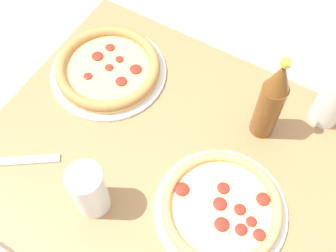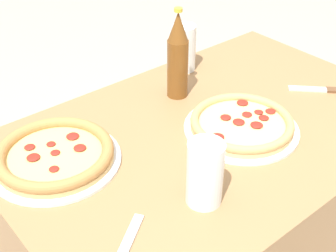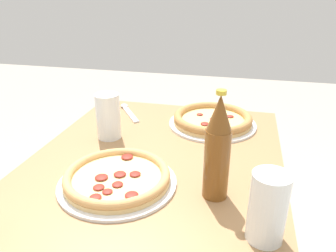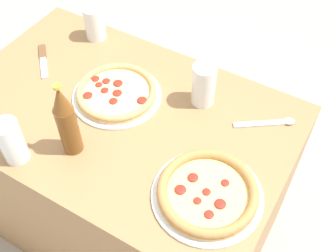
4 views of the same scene
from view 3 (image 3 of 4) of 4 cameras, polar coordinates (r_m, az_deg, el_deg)
The scene contains 6 objects.
pizza_veggie at distance 0.85m, azimuth -8.83°, elevation -8.93°, with size 0.30×0.30×0.04m.
pizza_pepperoni at distance 1.19m, azimuth 7.77°, elevation 1.09°, with size 0.31×0.31×0.04m.
glass_water at distance 1.08m, azimuth -10.33°, elevation 1.30°, with size 0.08×0.08×0.15m.
glass_cola at distance 0.68m, azimuth 16.95°, elevation -13.65°, with size 0.07×0.07×0.15m.
beer_bottle at distance 0.75m, azimuth 8.62°, elevation -3.97°, with size 0.06×0.06×0.26m.
spoon at distance 1.32m, azimuth -7.03°, elevation 2.70°, with size 0.18×0.13×0.01m.
Camera 3 is at (0.70, 0.23, 1.24)m, focal length 35.00 mm.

